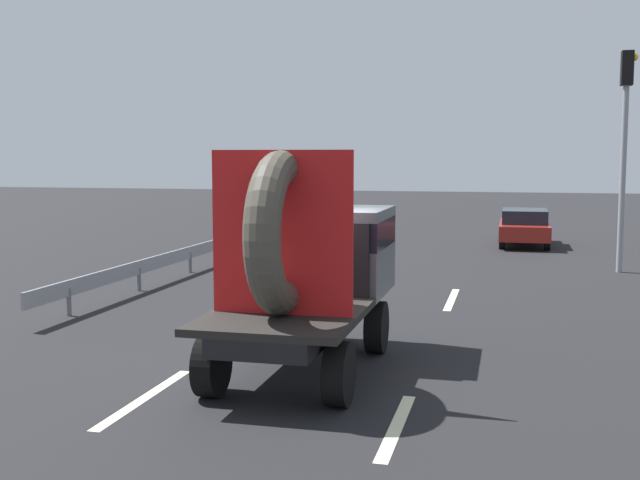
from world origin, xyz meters
name	(u,v)px	position (x,y,z in m)	size (l,w,h in m)	color
ground_plane	(285,364)	(0.00, 0.00, 0.00)	(120.00, 120.00, 0.00)	black
flatbed_truck	(312,261)	(0.37, 0.22, 1.56)	(2.02, 4.53, 3.21)	black
distant_sedan	(524,226)	(3.70, 17.31, 0.69)	(1.68, 3.92, 1.28)	black
traffic_light	(625,129)	(6.13, 11.31, 3.84)	(0.42, 0.36, 5.89)	gray
guardrail	(166,260)	(-5.14, 6.97, 0.53)	(0.10, 11.97, 0.71)	gray
lane_dash_left_near	(145,398)	(-1.30, -2.02, 0.00)	(2.62, 0.16, 0.01)	beige
lane_dash_left_far	(297,298)	(-1.30, 5.41, 0.00)	(2.11, 0.16, 0.01)	beige
lane_dash_right_near	(397,426)	(2.03, -2.31, 0.00)	(2.34, 0.16, 0.01)	beige
lane_dash_right_far	(452,299)	(2.03, 6.08, 0.00)	(2.69, 0.16, 0.01)	beige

